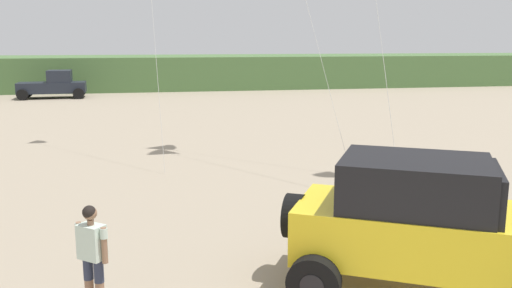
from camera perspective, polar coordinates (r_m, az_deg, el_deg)
The scene contains 4 objects.
dune_ridge at distance 48.54m, azimuth -5.14°, elevation 7.65°, with size 90.00×9.15×2.73m, color #4C703D.
jeep at distance 9.19m, azimuth 17.98°, elevation -8.06°, with size 4.99×4.15×2.26m.
person_watching at distance 8.76m, azimuth -16.89°, elevation -10.78°, with size 0.51×0.46×1.67m.
distant_pickup at distance 41.37m, azimuth -20.54°, elevation 5.85°, with size 4.69×2.59×1.98m.
Camera 1 is at (-1.51, -3.98, 4.11)m, focal length 37.91 mm.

